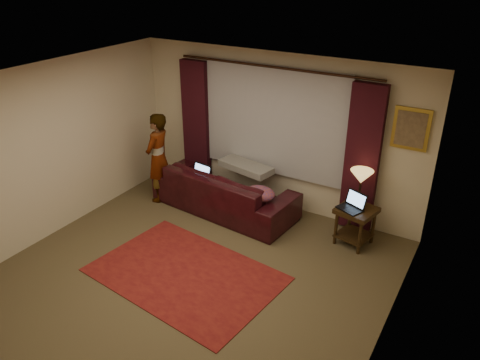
# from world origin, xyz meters

# --- Properties ---
(floor) EXTENTS (5.00, 5.00, 0.01)m
(floor) POSITION_xyz_m (0.00, 0.00, -0.01)
(floor) COLOR brown
(floor) RESTS_ON ground
(ceiling) EXTENTS (5.00, 5.00, 0.02)m
(ceiling) POSITION_xyz_m (0.00, 0.00, 2.60)
(ceiling) COLOR silver
(ceiling) RESTS_ON ground
(wall_back) EXTENTS (5.00, 0.02, 2.60)m
(wall_back) POSITION_xyz_m (0.00, 2.50, 1.30)
(wall_back) COLOR beige
(wall_back) RESTS_ON ground
(wall_left) EXTENTS (0.02, 5.00, 2.60)m
(wall_left) POSITION_xyz_m (-2.50, 0.00, 1.30)
(wall_left) COLOR beige
(wall_left) RESTS_ON ground
(wall_right) EXTENTS (0.02, 5.00, 2.60)m
(wall_right) POSITION_xyz_m (2.50, 0.00, 1.30)
(wall_right) COLOR beige
(wall_right) RESTS_ON ground
(sheer_curtain) EXTENTS (2.50, 0.05, 1.80)m
(sheer_curtain) POSITION_xyz_m (0.00, 2.44, 1.50)
(sheer_curtain) COLOR #A6A7AE
(sheer_curtain) RESTS_ON wall_back
(drape_left) EXTENTS (0.50, 0.14, 2.30)m
(drape_left) POSITION_xyz_m (-1.50, 2.39, 1.18)
(drape_left) COLOR black
(drape_left) RESTS_ON floor
(drape_right) EXTENTS (0.50, 0.14, 2.30)m
(drape_right) POSITION_xyz_m (1.50, 2.39, 1.18)
(drape_right) COLOR black
(drape_right) RESTS_ON floor
(curtain_rod) EXTENTS (0.04, 0.04, 3.40)m
(curtain_rod) POSITION_xyz_m (0.00, 2.39, 2.38)
(curtain_rod) COLOR black
(curtain_rod) RESTS_ON wall_back
(picture_frame) EXTENTS (0.50, 0.04, 0.60)m
(picture_frame) POSITION_xyz_m (2.10, 2.47, 1.75)
(picture_frame) COLOR gold
(picture_frame) RESTS_ON wall_back
(sofa) EXTENTS (2.56, 1.30, 0.99)m
(sofa) POSITION_xyz_m (-0.58, 1.85, 0.50)
(sofa) COLOR black
(sofa) RESTS_ON floor
(throw_blanket) EXTENTS (0.98, 0.54, 0.11)m
(throw_blanket) POSITION_xyz_m (-0.35, 2.15, 1.00)
(throw_blanket) COLOR gray
(throw_blanket) RESTS_ON sofa
(clothing_pile) EXTENTS (0.60, 0.54, 0.21)m
(clothing_pile) POSITION_xyz_m (0.20, 1.64, 0.60)
(clothing_pile) COLOR brown
(clothing_pile) RESTS_ON sofa
(laptop_sofa) EXTENTS (0.42, 0.45, 0.27)m
(laptop_sofa) POSITION_xyz_m (-1.01, 1.68, 0.63)
(laptop_sofa) COLOR black
(laptop_sofa) RESTS_ON sofa
(area_rug) EXTENTS (2.65, 1.93, 0.01)m
(area_rug) POSITION_xyz_m (-0.09, 0.06, 0.01)
(area_rug) COLOR maroon
(area_rug) RESTS_ON floor
(end_table) EXTENTS (0.61, 0.61, 0.59)m
(end_table) POSITION_xyz_m (1.62, 1.97, 0.30)
(end_table) COLOR black
(end_table) RESTS_ON floor
(tiffany_lamp) EXTENTS (0.44, 0.44, 0.53)m
(tiffany_lamp) POSITION_xyz_m (1.59, 2.13, 0.86)
(tiffany_lamp) COLOR olive
(tiffany_lamp) RESTS_ON end_table
(laptop_table) EXTENTS (0.46, 0.48, 0.25)m
(laptop_table) POSITION_xyz_m (1.54, 1.89, 0.72)
(laptop_table) COLOR black
(laptop_table) RESTS_ON end_table
(person) EXTENTS (0.52, 0.52, 1.57)m
(person) POSITION_xyz_m (-1.76, 1.61, 0.79)
(person) COLOR gray
(person) RESTS_ON floor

